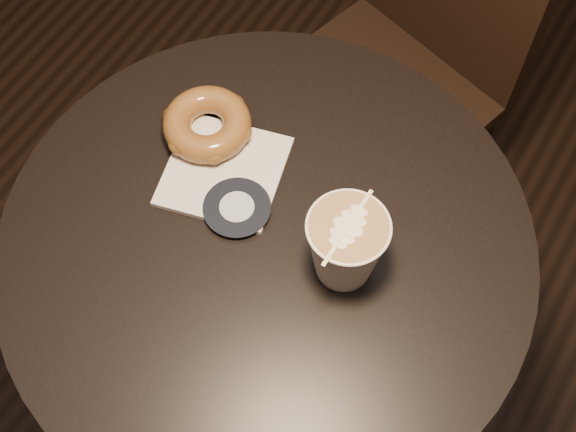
{
  "coord_description": "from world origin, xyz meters",
  "views": [
    {
      "loc": [
        0.26,
        -0.38,
        1.68
      ],
      "look_at": [
        0.01,
        0.03,
        0.79
      ],
      "focal_mm": 50.0,
      "sensor_mm": 36.0,
      "label": 1
    }
  ],
  "objects": [
    {
      "name": "cafe_table",
      "position": [
        0.0,
        0.0,
        0.55
      ],
      "size": [
        0.7,
        0.7,
        0.75
      ],
      "color": "black",
      "rests_on": "ground"
    },
    {
      "name": "chair",
      "position": [
        -0.05,
        0.58,
        0.53
      ],
      "size": [
        0.47,
        0.47,
        0.95
      ],
      "rotation": [
        0.0,
        0.0,
        -0.28
      ],
      "color": "black",
      "rests_on": "ground"
    },
    {
      "name": "pastry_bag",
      "position": [
        -0.1,
        0.06,
        0.75
      ],
      "size": [
        0.19,
        0.19,
        0.01
      ],
      "primitive_type": "cube",
      "rotation": [
        0.0,
        0.0,
        0.26
      ],
      "color": "silver",
      "rests_on": "cafe_table"
    },
    {
      "name": "doughnut",
      "position": [
        -0.15,
        0.1,
        0.78
      ],
      "size": [
        0.12,
        0.12,
        0.04
      ],
      "primitive_type": "torus",
      "color": "brown",
      "rests_on": "pastry_bag"
    },
    {
      "name": "latte_cup",
      "position": [
        0.1,
        0.02,
        0.81
      ],
      "size": [
        0.1,
        0.1,
        0.11
      ],
      "primitive_type": null,
      "color": "white",
      "rests_on": "cafe_table"
    }
  ]
}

